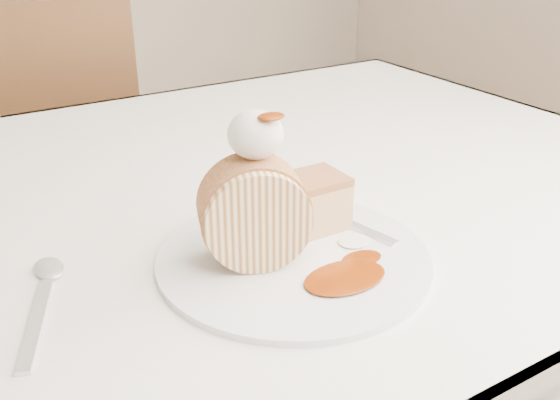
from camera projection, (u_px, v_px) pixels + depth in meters
table at (176, 259)px, 0.81m from camera, size 1.40×0.90×0.75m
chair_far at (41, 174)px, 1.41m from camera, size 0.49×0.49×0.91m
plate at (294, 257)px, 0.63m from camera, size 0.28×0.28×0.01m
roulade_slice at (255, 213)px, 0.60m from camera, size 0.12×0.09×0.10m
cake_chunk at (315, 205)px, 0.67m from camera, size 0.06×0.06×0.05m
whipped_cream at (255, 134)px, 0.58m from camera, size 0.05×0.05×0.05m
caramel_drizzle at (271, 110)px, 0.56m from camera, size 0.03×0.02×0.01m
caramel_pool at (345, 277)px, 0.59m from camera, size 0.09×0.06×0.00m
fork at (352, 225)px, 0.68m from camera, size 0.06×0.16×0.00m
spoon at (36, 322)px, 0.54m from camera, size 0.08×0.16×0.00m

